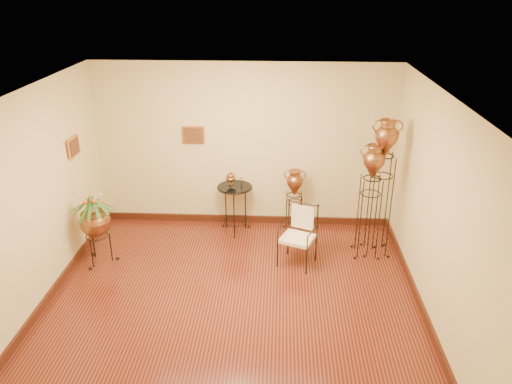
{
  "coord_description": "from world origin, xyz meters",
  "views": [
    {
      "loc": [
        0.6,
        -5.41,
        4.04
      ],
      "look_at": [
        0.25,
        1.3,
        1.1
      ],
      "focal_mm": 35.0,
      "sensor_mm": 36.0,
      "label": 1
    }
  ],
  "objects_px": {
    "amphora_tall": "(381,187)",
    "side_table": "(235,208)",
    "planter_urn": "(95,219)",
    "armchair": "(297,236)",
    "amphora_mid": "(370,200)"
  },
  "relations": [
    {
      "from": "amphora_tall",
      "to": "side_table",
      "type": "xyz_separation_m",
      "value": [
        -2.27,
        0.59,
        -0.68
      ]
    },
    {
      "from": "amphora_tall",
      "to": "armchair",
      "type": "height_order",
      "value": "amphora_tall"
    },
    {
      "from": "amphora_mid",
      "to": "armchair",
      "type": "bearing_deg",
      "value": -161.32
    },
    {
      "from": "amphora_mid",
      "to": "armchair",
      "type": "height_order",
      "value": "amphora_mid"
    },
    {
      "from": "planter_urn",
      "to": "armchair",
      "type": "relative_size",
      "value": 1.37
    },
    {
      "from": "amphora_tall",
      "to": "planter_urn",
      "type": "height_order",
      "value": "amphora_tall"
    },
    {
      "from": "amphora_mid",
      "to": "planter_urn",
      "type": "relative_size",
      "value": 1.41
    },
    {
      "from": "amphora_tall",
      "to": "side_table",
      "type": "bearing_deg",
      "value": 165.53
    },
    {
      "from": "amphora_tall",
      "to": "side_table",
      "type": "height_order",
      "value": "amphora_tall"
    },
    {
      "from": "amphora_mid",
      "to": "planter_urn",
      "type": "bearing_deg",
      "value": -173.67
    },
    {
      "from": "amphora_tall",
      "to": "side_table",
      "type": "distance_m",
      "value": 2.44
    },
    {
      "from": "amphora_mid",
      "to": "planter_urn",
      "type": "height_order",
      "value": "amphora_mid"
    },
    {
      "from": "armchair",
      "to": "amphora_tall",
      "type": "bearing_deg",
      "value": 41.76
    },
    {
      "from": "armchair",
      "to": "side_table",
      "type": "bearing_deg",
      "value": 157.33
    },
    {
      "from": "amphora_tall",
      "to": "amphora_mid",
      "type": "bearing_deg",
      "value": -155.84
    }
  ]
}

